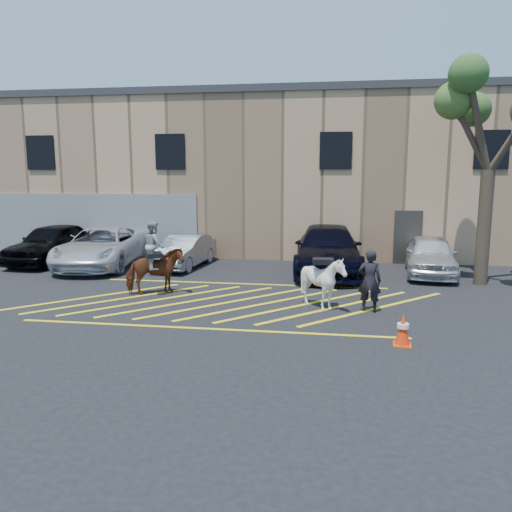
# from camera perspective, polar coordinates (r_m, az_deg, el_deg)

# --- Properties ---
(ground) EXTENTS (90.00, 90.00, 0.00)m
(ground) POSITION_cam_1_polar(r_m,az_deg,el_deg) (14.74, -3.00, -5.05)
(ground) COLOR black
(ground) RESTS_ON ground
(car_black_suv) EXTENTS (2.21, 4.91, 1.64)m
(car_black_suv) POSITION_cam_1_polar(r_m,az_deg,el_deg) (22.43, -22.24, 1.37)
(car_black_suv) COLOR black
(car_black_suv) RESTS_ON ground
(car_white_pickup) EXTENTS (3.19, 5.87, 1.56)m
(car_white_pickup) POSITION_cam_1_polar(r_m,az_deg,el_deg) (20.78, -17.21, 0.96)
(car_white_pickup) COLOR silver
(car_white_pickup) RESTS_ON ground
(car_silver_sedan) EXTENTS (1.75, 3.98, 1.27)m
(car_silver_sedan) POSITION_cam_1_polar(r_m,az_deg,el_deg) (19.96, -8.17, 0.54)
(car_silver_sedan) COLOR gray
(car_silver_sedan) RESTS_ON ground
(car_blue_suv) EXTENTS (2.58, 5.99, 1.72)m
(car_blue_suv) POSITION_cam_1_polar(r_m,az_deg,el_deg) (18.89, 8.19, 0.73)
(car_blue_suv) COLOR black
(car_blue_suv) RESTS_ON ground
(car_white_suv) EXTENTS (2.19, 4.42, 1.45)m
(car_white_suv) POSITION_cam_1_polar(r_m,az_deg,el_deg) (19.31, 19.30, 0.07)
(car_white_suv) COLOR silver
(car_white_suv) RESTS_ON ground
(handler) EXTENTS (0.66, 0.48, 1.68)m
(handler) POSITION_cam_1_polar(r_m,az_deg,el_deg) (13.68, 12.86, -2.79)
(handler) COLOR black
(handler) RESTS_ON ground
(warehouse) EXTENTS (32.42, 10.20, 7.30)m
(warehouse) POSITION_cam_1_polar(r_m,az_deg,el_deg) (26.14, 2.27, 9.32)
(warehouse) COLOR tan
(warehouse) RESTS_ON ground
(hatching_zone) EXTENTS (12.60, 5.12, 0.01)m
(hatching_zone) POSITION_cam_1_polar(r_m,az_deg,el_deg) (14.46, -3.24, -5.31)
(hatching_zone) COLOR yellow
(hatching_zone) RESTS_ON ground
(mounted_bay) EXTENTS (1.89, 1.48, 2.27)m
(mounted_bay) POSITION_cam_1_polar(r_m,az_deg,el_deg) (15.54, -11.51, -1.01)
(mounted_bay) COLOR maroon
(mounted_bay) RESTS_ON ground
(saddled_white) EXTENTS (1.28, 1.42, 1.49)m
(saddled_white) POSITION_cam_1_polar(r_m,az_deg,el_deg) (13.77, 7.64, -2.93)
(saddled_white) COLOR silver
(saddled_white) RESTS_ON ground
(traffic_cone) EXTENTS (0.41, 0.41, 0.73)m
(traffic_cone) POSITION_cam_1_polar(r_m,az_deg,el_deg) (11.29, 16.44, -8.02)
(traffic_cone) COLOR #E34609
(traffic_cone) RESTS_ON ground
(tree) EXTENTS (3.99, 4.37, 7.31)m
(tree) POSITION_cam_1_polar(r_m,az_deg,el_deg) (18.18, 25.40, 14.89)
(tree) COLOR #443A29
(tree) RESTS_ON ground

